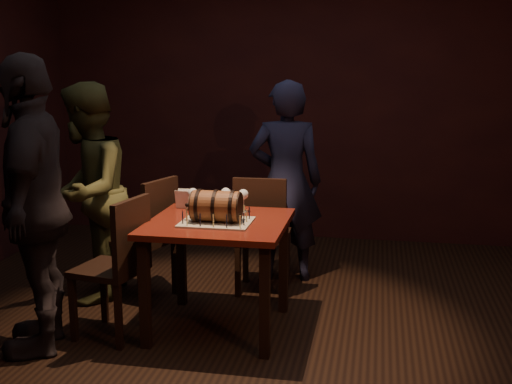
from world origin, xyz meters
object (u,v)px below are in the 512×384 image
barrel_cake (216,206)px  wine_glass_left (193,194)px  chair_back (262,229)px  wine_glass_right (243,195)px  chair_left_front (119,260)px  wine_glass_mid (226,194)px  chair_left_rear (151,232)px  person_back (286,181)px  person_left_front (35,206)px  pint_of_ale (204,202)px  pub_table (218,237)px  person_left_rear (87,193)px

barrel_cake → wine_glass_left: barrel_cake is taller
wine_glass_left → chair_back: (0.40, 0.46, -0.35)m
wine_glass_right → chair_left_front: bearing=-142.9°
wine_glass_mid → chair_left_front: (-0.57, -0.56, -0.34)m
barrel_cake → chair_left_rear: bearing=141.6°
chair_back → person_back: size_ratio=0.57×
chair_back → person_back: bearing=73.4°
chair_back → person_back: person_back is taller
barrel_cake → wine_glass_mid: barrel_cake is taller
barrel_cake → chair_back: 0.86m
chair_left_rear → wine_glass_right: bearing=-12.7°
chair_back → chair_left_rear: bearing=-161.8°
chair_left_front → person_left_front: (-0.43, -0.23, 0.39)m
wine_glass_right → pint_of_ale: (-0.26, -0.07, -0.05)m
wine_glass_mid → wine_glass_right: bearing=-11.7°
chair_left_rear → chair_back: bearing=18.2°
pub_table → chair_left_rear: 0.78m
wine_glass_mid → person_left_front: bearing=-141.9°
wine_glass_right → person_left_rear: person_left_rear is taller
wine_glass_left → barrel_cake: bearing=-51.5°
pub_table → chair_left_rear: size_ratio=0.97×
wine_glass_mid → person_back: bearing=69.6°
wine_glass_left → person_left_rear: bearing=170.3°
chair_back → wine_glass_left: bearing=-131.3°
barrel_cake → chair_back: size_ratio=0.40×
wine_glass_left → wine_glass_mid: 0.23m
wine_glass_left → chair_left_front: 0.70m
barrel_cake → person_left_front: 1.11m
person_back → person_left_rear: (-1.39, -0.72, -0.00)m
chair_left_rear → person_left_front: bearing=-112.7°
person_left_rear → chair_left_rear: bearing=86.8°
wine_glass_mid → chair_back: size_ratio=0.17×
wine_glass_right → person_back: size_ratio=0.10×
wine_glass_right → person_back: 0.86m
wine_glass_right → wine_glass_mid: bearing=168.3°
barrel_cake → person_left_rear: bearing=157.5°
person_back → chair_left_front: bearing=50.1°
wine_glass_left → person_left_rear: 0.87m
pub_table → barrel_cake: bearing=-85.5°
wine_glass_mid → chair_back: chair_back is taller
wine_glass_left → person_left_rear: person_left_rear is taller
wine_glass_right → barrel_cake: bearing=-107.2°
chair_left_rear → pub_table: bearing=-34.8°
chair_left_rear → person_left_front: 1.08m
pub_table → barrel_cake: 0.23m
chair_left_rear → wine_glass_mid: bearing=-12.9°
chair_left_front → person_left_rear: person_left_rear is taller
wine_glass_mid → wine_glass_left: bearing=-166.0°
person_left_front → chair_back: bearing=117.2°
barrel_cake → chair_back: (0.16, 0.77, -0.34)m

